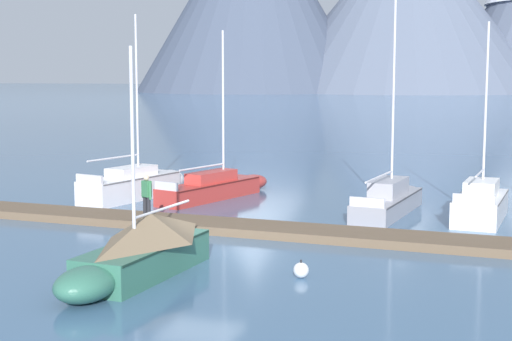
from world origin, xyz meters
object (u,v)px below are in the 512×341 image
Objects in this scene: sailboat_mid_dock_port at (217,186)px; sailboat_far_berth at (391,199)px; sailboat_mid_dock_starboard at (139,250)px; person_on_dock at (147,194)px; sailboat_outer_slip at (482,202)px; mooring_buoy_channel_marker at (301,270)px; sailboat_second_berth at (137,184)px.

sailboat_mid_dock_port is 8.28m from sailboat_far_berth.
person_on_dock is (-2.88, 6.64, 0.45)m from sailboat_mid_dock_starboard.
mooring_buoy_channel_marker is at bearing -113.15° from sailboat_outer_slip.
sailboat_far_berth reaches higher than person_on_dock.
sailboat_far_berth is (8.16, -1.41, 0.03)m from sailboat_mid_dock_port.
sailboat_far_berth is at bearing -1.17° from sailboat_second_berth.
person_on_dock is (-11.92, -5.65, 0.63)m from sailboat_outer_slip.
person_on_dock is at bearing -60.95° from sailboat_second_berth.
sailboat_mid_dock_starboard is 0.74× the size of sailboat_far_berth.
mooring_buoy_channel_marker is (7.13, -12.63, -0.30)m from sailboat_mid_dock_port.
sailboat_mid_dock_port is 11.93m from sailboat_outer_slip.
sailboat_far_berth is 3.66m from sailboat_outer_slip.
sailboat_far_berth reaches higher than sailboat_mid_dock_starboard.
sailboat_far_berth is 1.16× the size of sailboat_outer_slip.
person_on_dock is (-0.11, -7.33, 0.74)m from sailboat_mid_dock_port.
sailboat_mid_dock_starboard is 3.89× the size of person_on_dock.
sailboat_outer_slip is (9.04, 12.28, -0.18)m from sailboat_mid_dock_starboard.
sailboat_outer_slip is at bearing -1.91° from sailboat_second_berth.
sailboat_outer_slip is at bearing 25.35° from person_on_dock.
sailboat_second_berth reaches higher than person_on_dock.
sailboat_mid_dock_starboard is 15.25m from sailboat_outer_slip.
sailboat_mid_dock_port is 0.86× the size of sailboat_far_berth.
sailboat_far_berth is (5.39, 12.56, -0.26)m from sailboat_mid_dock_starboard.
sailboat_outer_slip is 11.91m from mooring_buoy_channel_marker.
sailboat_outer_slip is at bearing -4.30° from sailboat_far_berth.
sailboat_far_berth is 11.27m from mooring_buoy_channel_marker.
mooring_buoy_channel_marker is (-1.03, -11.22, -0.33)m from sailboat_far_berth.
sailboat_outer_slip reaches higher than sailboat_mid_dock_starboard.
sailboat_mid_dock_port is at bearing 101.23° from sailboat_mid_dock_starboard.
sailboat_mid_dock_starboard is (6.30, -12.80, 0.16)m from sailboat_second_berth.
sailboat_outer_slip is (15.34, -0.51, -0.02)m from sailboat_second_berth.
sailboat_mid_dock_port is 0.99× the size of sailboat_outer_slip.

